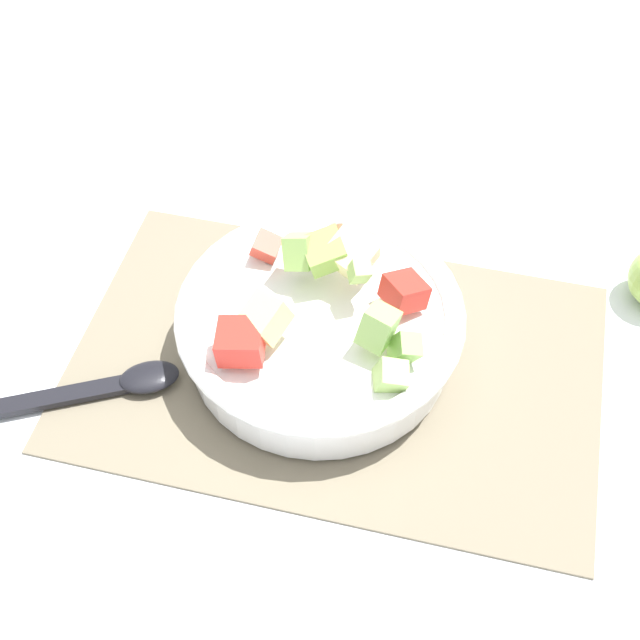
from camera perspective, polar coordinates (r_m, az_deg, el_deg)
ground_plane at (r=0.84m, az=1.02°, el=-3.04°), size 2.40×2.40×0.00m
placemat at (r=0.84m, az=1.02°, el=-2.92°), size 0.50×0.32×0.01m
salad_bowl at (r=0.82m, az=0.02°, el=-0.26°), size 0.27×0.27×0.12m
serving_spoon at (r=0.84m, az=-14.68°, el=-4.39°), size 0.23×0.14×0.01m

